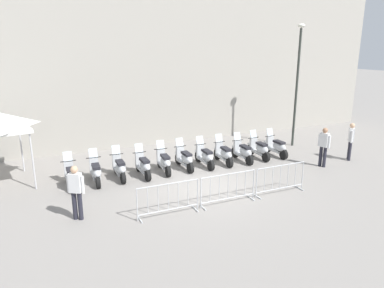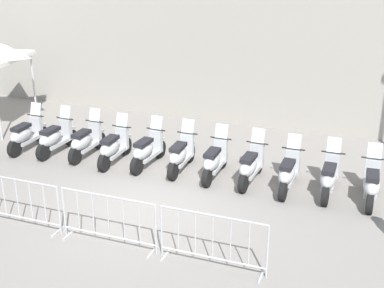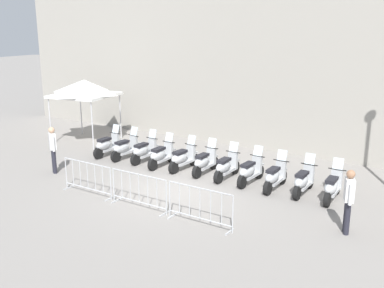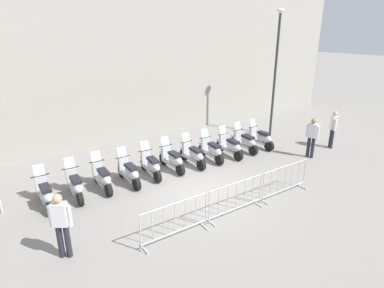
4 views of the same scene
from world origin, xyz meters
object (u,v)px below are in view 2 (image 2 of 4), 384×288
object	(u,v)px
motorcycle_2	(85,142)
motorcycle_4	(147,151)
barrier_segment_0	(18,202)
barrier_segment_1	(108,221)
motorcycle_3	(113,148)
motorcycle_10	(371,184)
motorcycle_7	(251,166)
motorcycle_0	(26,135)
barrier_segment_2	(213,241)
motorcycle_1	(55,138)
motorcycle_6	(214,161)
motorcycle_9	(329,177)
motorcycle_5	(181,155)
motorcycle_8	(288,173)

from	to	relation	value
motorcycle_2	motorcycle_4	size ratio (longest dim) A/B	1.01
barrier_segment_0	barrier_segment_1	distance (m)	2.12
motorcycle_3	motorcycle_10	size ratio (longest dim) A/B	1.00
barrier_segment_1	motorcycle_7	bearing A→B (deg)	53.08
motorcycle_10	motorcycle_2	bearing A→B (deg)	169.47
motorcycle_0	barrier_segment_0	bearing A→B (deg)	-64.73
motorcycle_0	motorcycle_7	distance (m)	6.52
barrier_segment_1	barrier_segment_2	size ratio (longest dim) A/B	1.00
motorcycle_1	motorcycle_6	world-z (taller)	same
motorcycle_1	motorcycle_9	distance (m)	7.46
motorcycle_4	barrier_segment_0	size ratio (longest dim) A/B	0.85
motorcycle_0	motorcycle_2	world-z (taller)	same
motorcycle_4	motorcycle_7	bearing A→B (deg)	-10.69
motorcycle_1	barrier_segment_0	xyz separation A→B (m)	(0.95, -3.86, 0.07)
motorcycle_6	motorcycle_10	world-z (taller)	same
motorcycle_3	motorcycle_7	world-z (taller)	same
motorcycle_6	barrier_segment_0	world-z (taller)	motorcycle_6
motorcycle_0	motorcycle_6	distance (m)	5.59
motorcycle_9	motorcycle_10	size ratio (longest dim) A/B	1.00
motorcycle_0	barrier_segment_1	size ratio (longest dim) A/B	0.86
motorcycle_10	barrier_segment_0	distance (m)	7.70
motorcycle_5	motorcycle_7	world-z (taller)	same
motorcycle_0	motorcycle_1	distance (m)	0.93
motorcycle_3	motorcycle_9	size ratio (longest dim) A/B	1.00
motorcycle_6	barrier_segment_1	size ratio (longest dim) A/B	0.86
motorcycle_1	motorcycle_9	world-z (taller)	same
motorcycle_6	motorcycle_8	size ratio (longest dim) A/B	1.00
motorcycle_3	barrier_segment_2	bearing A→B (deg)	-52.03
motorcycle_1	motorcycle_3	distance (m)	1.87
motorcycle_1	motorcycle_4	world-z (taller)	same
motorcycle_1	motorcycle_2	world-z (taller)	same
motorcycle_8	motorcycle_9	xyz separation A→B (m)	(0.93, -0.07, 0.00)
barrier_segment_0	motorcycle_8	bearing A→B (deg)	26.08
motorcycle_9	barrier_segment_2	size ratio (longest dim) A/B	0.86
motorcycle_8	barrier_segment_0	world-z (taller)	motorcycle_8
motorcycle_4	motorcycle_8	distance (m)	3.73
barrier_segment_0	motorcycle_7	bearing A→B (deg)	32.62
motorcycle_3	motorcycle_9	world-z (taller)	same
motorcycle_1	motorcycle_3	world-z (taller)	same
motorcycle_2	motorcycle_3	distance (m)	0.94
motorcycle_10	motorcycle_1	bearing A→B (deg)	170.01
motorcycle_6	barrier_segment_0	bearing A→B (deg)	-139.85
motorcycle_4	barrier_segment_1	bearing A→B (deg)	-85.86
motorcycle_10	barrier_segment_1	distance (m)	5.92
motorcycle_8	motorcycle_3	bearing A→B (deg)	170.02
motorcycle_1	motorcycle_10	size ratio (longest dim) A/B	0.99
motorcycle_9	motorcycle_7	bearing A→B (deg)	170.31
motorcycle_2	motorcycle_10	distance (m)	7.46
motorcycle_2	barrier_segment_2	xyz separation A→B (m)	(4.19, -4.51, 0.07)
motorcycle_2	motorcycle_9	world-z (taller)	same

